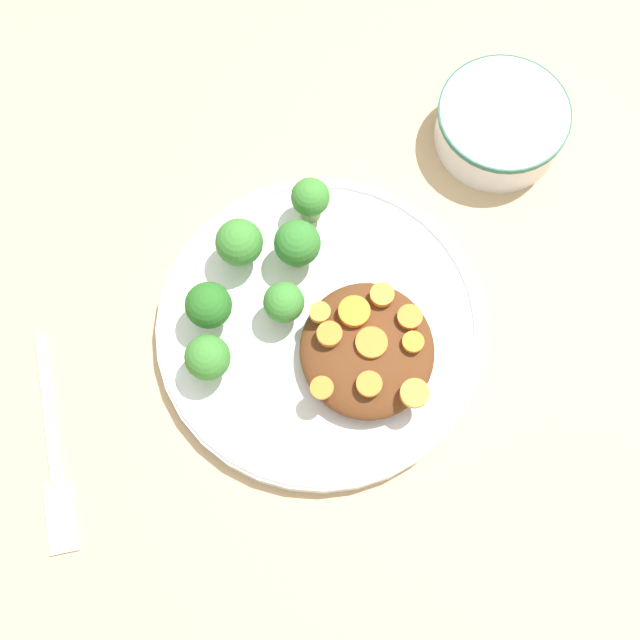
# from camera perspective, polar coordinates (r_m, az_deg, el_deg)

# --- Properties ---
(ground_plane) EXTENTS (4.00, 4.00, 0.00)m
(ground_plane) POSITION_cam_1_polar(r_m,az_deg,el_deg) (0.80, 0.00, -0.72)
(ground_plane) COLOR tan
(plate) EXTENTS (0.29, 0.29, 0.02)m
(plate) POSITION_cam_1_polar(r_m,az_deg,el_deg) (0.79, 0.00, -0.48)
(plate) COLOR white
(plate) RESTS_ON ground_plane
(dip_bowl) EXTENTS (0.12, 0.12, 0.05)m
(dip_bowl) POSITION_cam_1_polar(r_m,az_deg,el_deg) (0.87, 11.51, 12.25)
(dip_bowl) COLOR silver
(dip_bowl) RESTS_ON ground_plane
(stew_mound) EXTENTS (0.12, 0.12, 0.03)m
(stew_mound) POSITION_cam_1_polar(r_m,az_deg,el_deg) (0.76, 3.03, -1.93)
(stew_mound) COLOR #5B3319
(stew_mound) RESTS_ON plate
(broccoli_floret_0) EXTENTS (0.04, 0.04, 0.05)m
(broccoli_floret_0) POSITION_cam_1_polar(r_m,az_deg,el_deg) (0.78, -1.45, 4.88)
(broccoli_floret_0) COLOR #7FA85B
(broccoli_floret_0) RESTS_ON plate
(broccoli_floret_1) EXTENTS (0.04, 0.04, 0.05)m
(broccoli_floret_1) POSITION_cam_1_polar(r_m,az_deg,el_deg) (0.76, -7.13, 0.89)
(broccoli_floret_1) COLOR #7FA85B
(broccoli_floret_1) RESTS_ON plate
(broccoli_floret_2) EXTENTS (0.04, 0.04, 0.05)m
(broccoli_floret_2) POSITION_cam_1_polar(r_m,az_deg,el_deg) (0.78, -5.19, 4.94)
(broccoli_floret_2) COLOR #7FA85B
(broccoli_floret_2) RESTS_ON plate
(broccoli_floret_3) EXTENTS (0.04, 0.04, 0.05)m
(broccoli_floret_3) POSITION_cam_1_polar(r_m,az_deg,el_deg) (0.76, -2.33, 1.10)
(broccoli_floret_3) COLOR #7FA85B
(broccoli_floret_3) RESTS_ON plate
(broccoli_floret_4) EXTENTS (0.03, 0.03, 0.05)m
(broccoli_floret_4) POSITION_cam_1_polar(r_m,az_deg,el_deg) (0.79, -0.62, 7.75)
(broccoli_floret_4) COLOR #759E51
(broccoli_floret_4) RESTS_ON plate
(broccoli_floret_5) EXTENTS (0.04, 0.04, 0.05)m
(broccoli_floret_5) POSITION_cam_1_polar(r_m,az_deg,el_deg) (0.75, -7.20, -2.42)
(broccoli_floret_5) COLOR #759E51
(broccoli_floret_5) RESTS_ON plate
(carrot_slice_0) EXTENTS (0.03, 0.03, 0.01)m
(carrot_slice_0) POSITION_cam_1_polar(r_m,az_deg,el_deg) (0.75, 2.21, 0.52)
(carrot_slice_0) COLOR orange
(carrot_slice_0) RESTS_ON stew_mound
(carrot_slice_1) EXTENTS (0.03, 0.03, 0.00)m
(carrot_slice_1) POSITION_cam_1_polar(r_m,az_deg,el_deg) (0.74, 3.32, -1.46)
(carrot_slice_1) COLOR orange
(carrot_slice_1) RESTS_ON stew_mound
(carrot_slice_2) EXTENTS (0.02, 0.02, 0.00)m
(carrot_slice_2) POSITION_cam_1_polar(r_m,az_deg,el_deg) (0.75, 5.77, 0.21)
(carrot_slice_2) COLOR orange
(carrot_slice_2) RESTS_ON stew_mound
(carrot_slice_3) EXTENTS (0.02, 0.02, 0.00)m
(carrot_slice_3) POSITION_cam_1_polar(r_m,az_deg,el_deg) (0.74, 5.98, -1.41)
(carrot_slice_3) COLOR orange
(carrot_slice_3) RESTS_ON stew_mound
(carrot_slice_4) EXTENTS (0.02, 0.02, 0.00)m
(carrot_slice_4) POSITION_cam_1_polar(r_m,az_deg,el_deg) (0.73, 0.16, -4.37)
(carrot_slice_4) COLOR orange
(carrot_slice_4) RESTS_ON stew_mound
(carrot_slice_5) EXTENTS (0.02, 0.02, 0.01)m
(carrot_slice_5) POSITION_cam_1_polar(r_m,az_deg,el_deg) (0.73, 3.17, -4.12)
(carrot_slice_5) COLOR orange
(carrot_slice_5) RESTS_ON stew_mound
(carrot_slice_6) EXTENTS (0.02, 0.02, 0.01)m
(carrot_slice_6) POSITION_cam_1_polar(r_m,az_deg,el_deg) (0.73, 6.08, -4.69)
(carrot_slice_6) COLOR orange
(carrot_slice_6) RESTS_ON stew_mound
(carrot_slice_7) EXTENTS (0.02, 0.02, 0.01)m
(carrot_slice_7) POSITION_cam_1_polar(r_m,az_deg,el_deg) (0.74, 0.61, -0.91)
(carrot_slice_7) COLOR orange
(carrot_slice_7) RESTS_ON stew_mound
(carrot_slice_8) EXTENTS (0.02, 0.02, 0.01)m
(carrot_slice_8) POSITION_cam_1_polar(r_m,az_deg,el_deg) (0.76, 3.99, 1.62)
(carrot_slice_8) COLOR orange
(carrot_slice_8) RESTS_ON stew_mound
(carrot_slice_9) EXTENTS (0.02, 0.02, 0.01)m
(carrot_slice_9) POSITION_cam_1_polar(r_m,az_deg,el_deg) (0.75, -0.27, 0.77)
(carrot_slice_9) COLOR orange
(carrot_slice_9) RESTS_ON stew_mound
(fork) EXTENTS (0.19, 0.05, 0.01)m
(fork) POSITION_cam_1_polar(r_m,az_deg,el_deg) (0.80, -16.64, -8.68)
(fork) COLOR silver
(fork) RESTS_ON ground_plane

